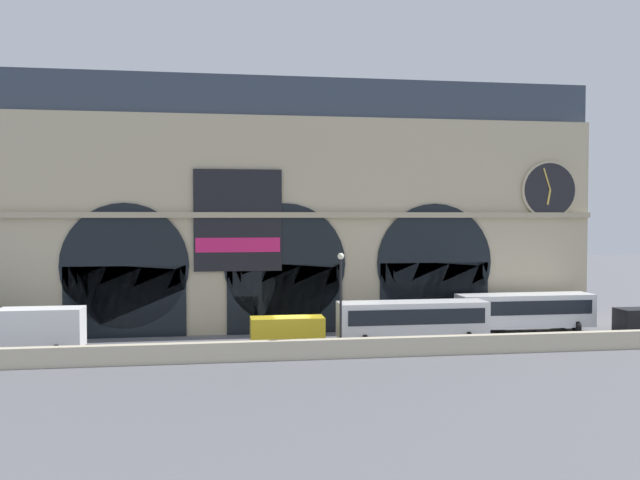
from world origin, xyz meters
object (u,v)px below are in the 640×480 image
box_truck_west (27,329)px  bus_mideast (413,319)px  van_center (287,330)px  bus_east (525,310)px  street_lamp_quayside (341,290)px

box_truck_west → bus_mideast: 26.88m
van_center → bus_east: size_ratio=0.47×
bus_east → street_lamp_quayside: bearing=-158.6°
van_center → bus_east: bearing=9.7°
bus_east → bus_mideast: bearing=-163.0°
van_center → bus_east: (19.54, 3.35, 0.54)m
bus_mideast → box_truck_west: bearing=179.4°
box_truck_west → van_center: box_truck_west is taller
van_center → box_truck_west: bearing=178.5°
van_center → bus_east: 19.83m
van_center → street_lamp_quayside: 5.48m
box_truck_west → van_center: 17.64m
box_truck_west → bus_east: bearing=4.4°
box_truck_west → street_lamp_quayside: (20.94, -3.46, 2.71)m
bus_east → street_lamp_quayside: street_lamp_quayside is taller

